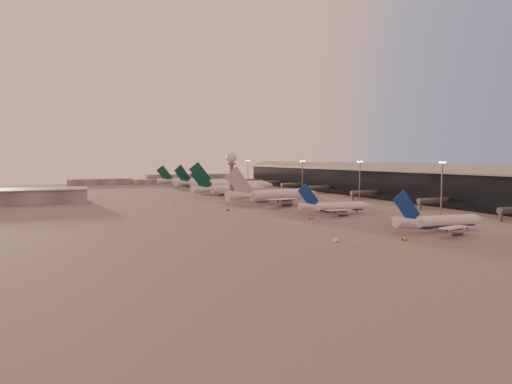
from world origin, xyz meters
name	(u,v)px	position (x,y,z in m)	size (l,w,h in m)	color
ground	(325,226)	(0.00, 0.00, 0.00)	(700.00, 700.00, 0.00)	#5F5C5C
taxiway_markings	(318,208)	(30.00, 56.00, 0.01)	(180.00, 185.25, 0.02)	gold
terminal	(376,180)	(107.88, 110.09, 10.52)	(57.00, 362.00, 23.04)	black
hangar	(11,197)	(-120.00, 140.00, 4.32)	(82.00, 27.00, 8.50)	slate
radar_tower	(232,166)	(5.00, 120.00, 20.95)	(6.40, 6.40, 31.10)	#53565B
mast_a	(442,186)	(58.00, 0.00, 13.74)	(3.60, 0.56, 25.00)	#53565B
mast_b	(360,181)	(55.00, 55.00, 13.74)	(3.60, 0.56, 25.00)	#53565B
mast_c	(302,177)	(50.00, 110.00, 13.74)	(3.60, 0.56, 25.00)	#53565B
mast_d	(248,173)	(48.00, 200.00, 13.74)	(3.60, 0.56, 25.00)	#53565B
distant_horizon	(163,180)	(2.62, 325.14, 3.89)	(165.00, 37.50, 9.00)	slate
narrowbody_near	(441,223)	(30.00, -28.17, 3.07)	(38.80, 30.88, 15.16)	silver
narrowbody_mid	(336,208)	(23.89, 29.80, 2.93)	(37.06, 29.44, 14.49)	silver
widebody_white	(274,197)	(17.65, 83.46, 3.75)	(61.12, 48.58, 21.65)	silver
greentail_a	(230,191)	(11.82, 141.87, 3.64)	(56.41, 45.22, 20.60)	silver
greentail_b	(232,187)	(26.64, 179.25, 4.11)	(61.70, 49.03, 23.24)	silver
greentail_c	(205,185)	(17.88, 223.84, 3.74)	(55.93, 44.41, 21.16)	silver
greentail_d	(187,183)	(13.17, 266.19, 3.49)	(54.44, 43.85, 19.77)	silver
gsv_truck_a	(337,238)	(-14.68, -31.00, 1.21)	(5.96, 2.38, 2.38)	white
gsv_tug_near	(404,239)	(6.21, -37.07, 0.45)	(2.94, 3.54, 0.87)	gold
gsv_catering_a	(451,214)	(59.26, -4.39, 2.09)	(5.41, 3.10, 4.19)	white
gsv_tug_mid	(311,218)	(4.62, 18.75, 0.46)	(3.52, 2.69, 0.89)	gold
gsv_truck_b	(346,207)	(40.04, 45.55, 1.24)	(6.41, 4.25, 2.44)	white
gsv_truck_c	(228,209)	(-17.89, 61.48, 0.97)	(4.99, 3.47, 1.90)	#505355
gsv_catering_b	(352,201)	(55.82, 63.07, 2.33)	(6.09, 3.64, 4.67)	white
gsv_tug_far	(266,200)	(21.61, 103.40, 0.48)	(3.73, 3.68, 0.94)	white
gsv_truck_d	(174,200)	(-31.69, 121.08, 1.09)	(2.92, 5.56, 2.13)	white
gsv_tug_hangar	(268,194)	(41.92, 146.64, 0.44)	(3.28, 2.35, 0.85)	gold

